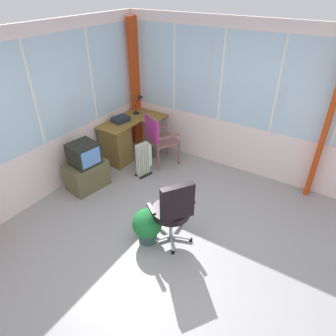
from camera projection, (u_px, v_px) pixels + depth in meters
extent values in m
cube|color=gray|center=(173.00, 246.00, 4.10)|extent=(5.55, 5.64, 0.06)
cube|color=white|center=(50.00, 167.00, 4.92)|extent=(4.55, 0.06, 0.88)
cube|color=silver|center=(32.00, 96.00, 4.27)|extent=(4.46, 0.06, 1.51)
cube|color=white|center=(16.00, 31.00, 3.82)|extent=(4.55, 0.06, 0.18)
cube|color=white|center=(32.00, 96.00, 4.27)|extent=(0.04, 0.07, 1.51)
cube|color=white|center=(90.00, 76.00, 5.08)|extent=(0.04, 0.07, 1.51)
cube|color=white|center=(240.00, 147.00, 5.49)|extent=(0.06, 4.64, 0.88)
cube|color=silver|center=(249.00, 81.00, 4.84)|extent=(0.06, 4.55, 1.51)
cube|color=white|center=(258.00, 24.00, 4.39)|extent=(0.06, 4.64, 0.18)
cube|color=white|center=(278.00, 86.00, 4.63)|extent=(0.07, 0.04, 1.51)
cube|color=white|center=(222.00, 77.00, 5.05)|extent=(0.07, 0.04, 1.51)
cube|color=white|center=(175.00, 69.00, 5.47)|extent=(0.07, 0.04, 1.51)
cube|color=#BB3B13|center=(136.00, 85.00, 5.97)|extent=(0.23, 0.07, 2.46)
cube|color=#BB3B13|center=(328.00, 124.00, 4.42)|extent=(0.23, 0.08, 2.46)
cube|color=brown|center=(127.00, 120.00, 5.77)|extent=(1.24, 0.53, 0.02)
cube|color=brown|center=(155.00, 118.00, 5.84)|extent=(0.53, 0.27, 0.02)
cube|color=brown|center=(116.00, 146.00, 5.70)|extent=(0.40, 0.49, 0.71)
cylinder|color=#4C4C51|center=(153.00, 141.00, 5.85)|extent=(0.04, 0.04, 0.72)
cylinder|color=#4C4C51|center=(100.00, 146.00, 5.66)|extent=(0.04, 0.04, 0.72)
cylinder|color=black|center=(136.00, 113.00, 6.00)|extent=(0.13, 0.13, 0.02)
cylinder|color=black|center=(136.00, 108.00, 5.95)|extent=(0.02, 0.02, 0.18)
cylinder|color=black|center=(138.00, 99.00, 5.88)|extent=(0.02, 0.09, 0.16)
cone|color=black|center=(141.00, 97.00, 5.88)|extent=(0.13, 0.13, 0.12)
cube|color=black|center=(150.00, 117.00, 5.85)|extent=(0.11, 0.15, 0.02)
cube|color=#20262E|center=(121.00, 119.00, 5.66)|extent=(0.34, 0.28, 0.09)
cylinder|color=#82574F|center=(179.00, 154.00, 5.71)|extent=(0.04, 0.04, 0.44)
cylinder|color=#82574F|center=(168.00, 144.00, 6.03)|extent=(0.04, 0.04, 0.44)
cylinder|color=#82574F|center=(158.00, 160.00, 5.53)|extent=(0.04, 0.04, 0.44)
cylinder|color=#82574F|center=(148.00, 150.00, 5.85)|extent=(0.04, 0.04, 0.44)
cube|color=#82574F|center=(163.00, 141.00, 5.65)|extent=(0.65, 0.65, 0.04)
cube|color=#82574F|center=(152.00, 130.00, 5.42)|extent=(0.23, 0.40, 0.49)
cube|color=#A82B7A|center=(152.00, 129.00, 5.40)|extent=(0.27, 0.43, 0.42)
cube|color=#82574F|center=(169.00, 137.00, 5.39)|extent=(0.40, 0.24, 0.03)
cube|color=#82574F|center=(157.00, 127.00, 5.72)|extent=(0.40, 0.24, 0.03)
cube|color=#B7B7BF|center=(161.00, 238.00, 4.13)|extent=(0.25, 0.19, 0.02)
cylinder|color=black|center=(152.00, 242.00, 4.09)|extent=(0.05, 0.05, 0.05)
cube|color=#B7B7BF|center=(172.00, 243.00, 4.06)|extent=(0.24, 0.20, 0.02)
cylinder|color=black|center=(173.00, 252.00, 3.95)|extent=(0.05, 0.05, 0.05)
cube|color=#B7B7BF|center=(181.00, 237.00, 4.15)|extent=(0.13, 0.28, 0.02)
cylinder|color=black|center=(191.00, 240.00, 4.14)|extent=(0.05, 0.05, 0.05)
cube|color=#B7B7BF|center=(176.00, 229.00, 4.28)|extent=(0.28, 0.04, 0.02)
cylinder|color=black|center=(181.00, 224.00, 4.39)|extent=(0.05, 0.05, 0.05)
cube|color=#B7B7BF|center=(164.00, 230.00, 4.26)|extent=(0.11, 0.28, 0.02)
cylinder|color=black|center=(158.00, 226.00, 4.36)|extent=(0.05, 0.05, 0.05)
cylinder|color=#B7B7BF|center=(171.00, 224.00, 4.07)|extent=(0.05, 0.05, 0.38)
cylinder|color=black|center=(171.00, 211.00, 3.94)|extent=(0.50, 0.50, 0.09)
cube|color=black|center=(177.00, 203.00, 3.64)|extent=(0.40, 0.31, 0.48)
cube|color=black|center=(190.00, 198.00, 3.96)|extent=(0.17, 0.21, 0.04)
cube|color=black|center=(151.00, 209.00, 3.78)|extent=(0.17, 0.21, 0.04)
cube|color=brown|center=(87.00, 175.00, 5.10)|extent=(0.70, 0.54, 0.46)
cube|color=black|center=(84.00, 154.00, 4.87)|extent=(0.48, 0.46, 0.36)
cube|color=#5B8FDA|center=(91.00, 158.00, 4.76)|extent=(0.34, 0.06, 0.28)
cube|color=#262628|center=(92.00, 158.00, 5.04)|extent=(0.29, 0.26, 0.07)
cube|color=silver|center=(138.00, 161.00, 5.27)|extent=(0.05, 0.10, 0.61)
cube|color=silver|center=(140.00, 160.00, 5.30)|extent=(0.05, 0.10, 0.61)
cube|color=silver|center=(142.00, 160.00, 5.32)|extent=(0.05, 0.10, 0.61)
cube|color=silver|center=(144.00, 159.00, 5.35)|extent=(0.05, 0.10, 0.61)
cube|color=silver|center=(145.00, 158.00, 5.37)|extent=(0.05, 0.10, 0.61)
cube|color=silver|center=(147.00, 157.00, 5.39)|extent=(0.05, 0.10, 0.61)
cube|color=black|center=(146.00, 176.00, 5.46)|extent=(0.27, 0.10, 0.03)
cube|color=black|center=(141.00, 173.00, 5.55)|extent=(0.27, 0.10, 0.03)
cube|color=silver|center=(149.00, 155.00, 5.40)|extent=(0.07, 0.10, 0.42)
cylinder|color=#314D4A|center=(148.00, 236.00, 4.13)|extent=(0.25, 0.25, 0.15)
sphere|color=#1E7433|center=(147.00, 223.00, 4.01)|extent=(0.40, 0.40, 0.40)
sphere|color=#48943A|center=(153.00, 216.00, 4.00)|extent=(0.22, 0.22, 0.22)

